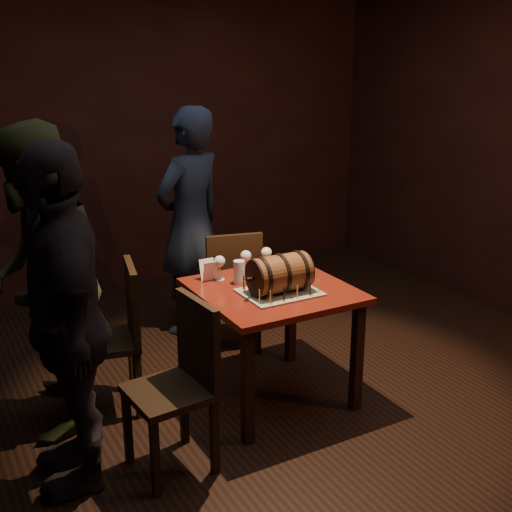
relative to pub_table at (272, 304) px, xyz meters
name	(u,v)px	position (x,y,z in m)	size (l,w,h in m)	color
room_shell	(267,184)	(-0.04, 0.01, 0.76)	(5.04, 5.04, 2.80)	black
pub_table	(272,304)	(0.00, 0.00, 0.00)	(0.90, 0.90, 0.75)	#52140D
cake_board	(280,292)	(-0.01, -0.10, 0.12)	(0.45, 0.35, 0.01)	gray
barrel_cake	(280,274)	(-0.01, -0.10, 0.24)	(0.41, 0.24, 0.24)	brown
birthday_candles	(280,285)	(-0.01, -0.10, 0.16)	(0.40, 0.30, 0.09)	#FFE498
wine_glass_left	(220,262)	(-0.22, 0.29, 0.23)	(0.07, 0.07, 0.16)	silver
wine_glass_mid	(246,257)	(-0.02, 0.31, 0.23)	(0.07, 0.07, 0.16)	silver
wine_glass_right	(266,254)	(0.13, 0.30, 0.23)	(0.07, 0.07, 0.16)	silver
pint_of_ale	(239,273)	(-0.14, 0.16, 0.18)	(0.07, 0.07, 0.15)	silver
menu_card	(209,271)	(-0.28, 0.31, 0.17)	(0.10, 0.05, 0.13)	white
chair_back	(232,285)	(0.08, 0.71, -0.12)	(0.48, 0.48, 0.93)	black
chair_left_rear	(117,330)	(-0.88, 0.36, -0.12)	(0.48, 0.48, 0.93)	black
chair_left_front	(182,376)	(-0.77, -0.38, -0.12)	(0.43, 0.43, 0.93)	black
person_back	(191,223)	(0.00, 1.23, 0.24)	(0.64, 0.42, 1.76)	#1C2438
person_left_rear	(38,283)	(-1.31, 0.36, 0.26)	(0.87, 0.68, 1.79)	#313B1D
person_left_front	(66,320)	(-1.29, -0.21, 0.24)	(1.04, 0.43, 1.77)	black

